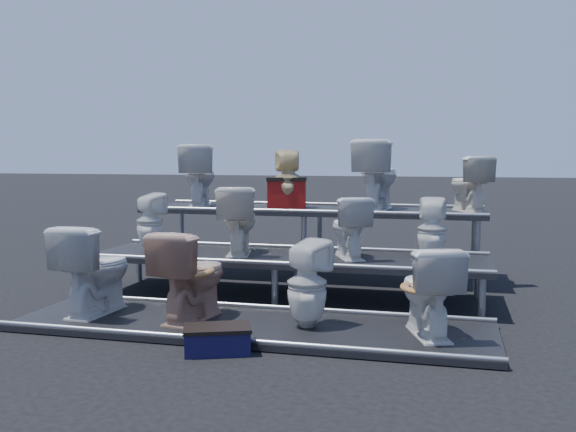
% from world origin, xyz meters
% --- Properties ---
extents(ground, '(80.00, 80.00, 0.00)m').
position_xyz_m(ground, '(0.00, 0.00, 0.00)').
color(ground, black).
rests_on(ground, ground).
extents(tier_front, '(4.20, 1.20, 0.06)m').
position_xyz_m(tier_front, '(0.00, -1.30, 0.03)').
color(tier_front, black).
rests_on(tier_front, ground).
extents(tier_mid, '(4.20, 1.20, 0.46)m').
position_xyz_m(tier_mid, '(0.00, 0.00, 0.23)').
color(tier_mid, black).
rests_on(tier_mid, ground).
extents(tier_back, '(4.20, 1.20, 0.86)m').
position_xyz_m(tier_back, '(0.00, 1.30, 0.43)').
color(tier_back, black).
rests_on(tier_back, ground).
extents(toilet_0, '(0.51, 0.84, 0.84)m').
position_xyz_m(toilet_0, '(-1.51, -1.30, 0.48)').
color(toilet_0, silver).
rests_on(toilet_0, tier_front).
extents(toilet_1, '(0.58, 0.86, 0.81)m').
position_xyz_m(toilet_1, '(-0.55, -1.30, 0.46)').
color(toilet_1, tan).
rests_on(toilet_1, tier_front).
extents(toilet_2, '(0.45, 0.45, 0.75)m').
position_xyz_m(toilet_2, '(0.51, -1.30, 0.44)').
color(toilet_2, silver).
rests_on(toilet_2, tier_front).
extents(toilet_3, '(0.63, 0.83, 0.75)m').
position_xyz_m(toilet_3, '(1.52, -1.30, 0.43)').
color(toilet_3, silver).
rests_on(toilet_3, tier_front).
extents(toilet_4, '(0.38, 0.39, 0.65)m').
position_xyz_m(toilet_4, '(-1.58, 0.00, 0.78)').
color(toilet_4, silver).
rests_on(toilet_4, tier_mid).
extents(toilet_5, '(0.56, 0.79, 0.73)m').
position_xyz_m(toilet_5, '(-0.54, 0.00, 0.83)').
color(toilet_5, silver).
rests_on(toilet_5, tier_mid).
extents(toilet_6, '(0.58, 0.72, 0.64)m').
position_xyz_m(toilet_6, '(0.67, 0.00, 0.78)').
color(toilet_6, silver).
rests_on(toilet_6, tier_mid).
extents(toilet_7, '(0.29, 0.30, 0.64)m').
position_xyz_m(toilet_7, '(1.51, 0.00, 0.78)').
color(toilet_7, silver).
rests_on(toilet_7, tier_mid).
extents(toilet_8, '(0.64, 0.87, 0.80)m').
position_xyz_m(toilet_8, '(-1.52, 1.30, 1.26)').
color(toilet_8, silver).
rests_on(toilet_8, tier_back).
extents(toilet_9, '(0.42, 0.43, 0.74)m').
position_xyz_m(toilet_9, '(-0.31, 1.30, 1.23)').
color(toilet_9, '#D8C185').
rests_on(toilet_9, tier_back).
extents(toilet_10, '(0.56, 0.88, 0.85)m').
position_xyz_m(toilet_10, '(0.80, 1.30, 1.28)').
color(toilet_10, silver).
rests_on(toilet_10, tier_back).
extents(toilet_11, '(0.60, 0.73, 0.65)m').
position_xyz_m(toilet_11, '(1.89, 1.30, 1.19)').
color(toilet_11, silver).
rests_on(toilet_11, tier_back).
extents(red_crate, '(0.53, 0.46, 0.34)m').
position_xyz_m(red_crate, '(-0.34, 1.34, 1.03)').
color(red_crate, maroon).
rests_on(red_crate, tier_back).
extents(step_stool, '(0.57, 0.46, 0.18)m').
position_xyz_m(step_stool, '(-0.05, -1.98, 0.09)').
color(step_stool, '#110E35').
rests_on(step_stool, ground).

